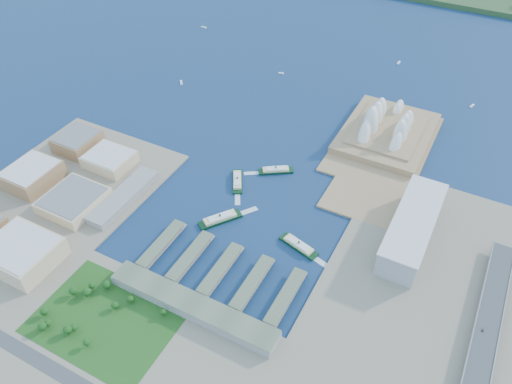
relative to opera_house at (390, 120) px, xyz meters
The scene contains 22 objects.
ground 300.75m from the opera_house, 110.56° to the right, with size 3000.00×3000.00×0.00m, color #0F2746.
west_land 524.58m from the opera_house, 132.68° to the right, with size 220.00×390.00×3.00m, color gray.
south_land 502.05m from the opera_house, 102.09° to the right, with size 720.00×180.00×3.00m, color gray.
east_land 357.85m from the opera_house, 67.75° to the right, with size 240.00×500.00×3.00m, color gray.
peninsula 36.56m from the opera_house, 82.87° to the right, with size 135.00×220.00×3.00m, color #9D7B56.
opera_house is the anchor object (origin of this frame).
toaster_building 219.62m from the opera_house, 65.77° to the right, with size 45.00×155.00×35.00m, color #96969B.
expressway 392.63m from the opera_house, 60.16° to the right, with size 26.00×340.00×11.85m, color gray, non-canonical shape.
west_buildings 498.76m from the opera_house, 135.41° to the right, with size 200.00×280.00×27.00m, color #936D49, non-canonical shape.
ferry_wharves 367.50m from the opera_house, 104.38° to the right, with size 184.00×90.00×9.30m, color #555F48, non-canonical shape.
terminal_building 425.27m from the opera_house, 102.24° to the right, with size 200.00×28.00×12.00m, color gray.
park 498.56m from the opera_house, 109.34° to the right, with size 150.00×110.00×16.00m, color #194714, non-canonical shape.
ferry_a 257.56m from the opera_house, 126.75° to the right, with size 12.87×50.57×9.56m, color black, non-canonical shape.
ferry_b 198.36m from the opera_house, 126.11° to the right, with size 12.70×49.91×9.44m, color black, non-canonical shape.
ferry_c 313.80m from the opera_house, 115.69° to the right, with size 14.64×57.51×10.87m, color black, non-canonical shape.
ferry_d 278.97m from the opera_house, 95.52° to the right, with size 13.46×52.87×10.00m, color black, non-canonical shape.
boat_a 381.94m from the opera_house, behind, with size 3.87×15.47×2.98m, color white, non-canonical shape.
boat_b 258.66m from the opera_house, 155.78° to the left, with size 3.53×10.09×2.72m, color white, non-canonical shape.
boat_c 189.59m from the opera_house, 56.40° to the left, with size 3.52×12.08×2.72m, color white, non-canonical shape.
boat_d 518.98m from the opera_house, 155.91° to the left, with size 3.08×14.08×2.38m, color white, non-canonical shape.
boat_e 256.31m from the opera_house, 101.47° to the left, with size 3.93×12.34×3.03m, color white, non-canonical shape.
car_c 360.16m from the opera_house, 57.94° to the right, with size 1.63×4.00×1.16m, color slate.
Camera 1 is at (223.98, -383.79, 460.32)m, focal length 35.00 mm.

